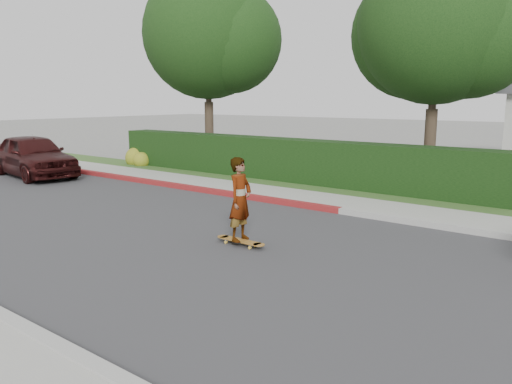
% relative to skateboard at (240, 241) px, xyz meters
% --- Properties ---
extents(ground, '(120.00, 120.00, 0.00)m').
position_rel_skateboard_xyz_m(ground, '(-0.77, -0.43, -0.10)').
color(ground, slate).
rests_on(ground, ground).
extents(road, '(60.00, 8.00, 0.01)m').
position_rel_skateboard_xyz_m(road, '(-0.77, -0.43, -0.09)').
color(road, '#2D2D30').
rests_on(road, ground).
extents(curb_far, '(60.00, 0.20, 0.15)m').
position_rel_skateboard_xyz_m(curb_far, '(-0.77, 3.67, -0.02)').
color(curb_far, '#9E9E99').
rests_on(curb_far, ground).
extents(curb_red_section, '(12.00, 0.21, 0.15)m').
position_rel_skateboard_xyz_m(curb_red_section, '(-5.77, 3.67, -0.02)').
color(curb_red_section, maroon).
rests_on(curb_red_section, ground).
extents(sidewalk_far, '(60.00, 1.60, 0.12)m').
position_rel_skateboard_xyz_m(sidewalk_far, '(-0.77, 4.57, -0.04)').
color(sidewalk_far, gray).
rests_on(sidewalk_far, ground).
extents(planting_strip, '(60.00, 1.60, 0.10)m').
position_rel_skateboard_xyz_m(planting_strip, '(-0.77, 6.17, -0.05)').
color(planting_strip, '#2D4C1E').
rests_on(planting_strip, ground).
extents(hedge, '(15.00, 1.00, 1.50)m').
position_rel_skateboard_xyz_m(hedge, '(-3.77, 6.77, 0.65)').
color(hedge, black).
rests_on(hedge, ground).
extents(flowering_shrub, '(1.40, 1.00, 0.90)m').
position_rel_skateboard_xyz_m(flowering_shrub, '(-10.78, 6.31, 0.23)').
color(flowering_shrub, '#2D4C19').
rests_on(flowering_shrub, ground).
extents(tree_left, '(5.99, 5.21, 8.00)m').
position_rel_skateboard_xyz_m(tree_left, '(-8.28, 8.26, 5.17)').
color(tree_left, '#33261C').
rests_on(tree_left, ground).
extents(tree_center, '(5.66, 4.84, 7.44)m').
position_rel_skateboard_xyz_m(tree_center, '(0.72, 8.76, 4.80)').
color(tree_center, '#33261C').
rests_on(tree_center, ground).
extents(skateboard, '(1.14, 0.23, 0.11)m').
position_rel_skateboard_xyz_m(skateboard, '(0.00, 0.00, 0.00)').
color(skateboard, gold).
rests_on(skateboard, ground).
extents(skateboarder, '(0.45, 0.63, 1.63)m').
position_rel_skateboard_xyz_m(skateboarder, '(-0.00, -0.00, 0.83)').
color(skateboarder, white).
rests_on(skateboarder, skateboard).
extents(car_maroon, '(4.79, 2.45, 1.56)m').
position_rel_skateboard_xyz_m(car_maroon, '(-11.60, 2.17, 0.68)').
color(car_maroon, '#341110').
rests_on(car_maroon, ground).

